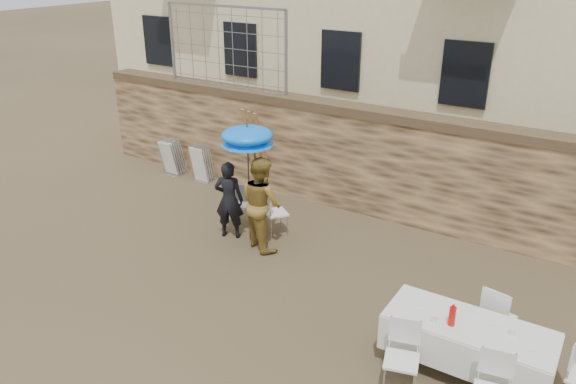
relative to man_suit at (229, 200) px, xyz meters
The scene contains 15 objects.
ground 2.87m from the man_suit, 66.01° to the right, with size 80.00×80.00×0.00m, color brown.
stone_wall 2.74m from the man_suit, 65.62° to the left, with size 13.00×0.50×2.20m, color olive.
chain_link_fence 3.89m from the man_suit, 127.16° to the left, with size 3.20×0.06×1.80m, color gray, non-canonical shape.
man_suit is the anchor object (origin of this frame).
woman_dress 0.76m from the man_suit, ahead, with size 0.86×0.67×1.76m, color gold.
umbrella 1.32m from the man_suit, 14.04° to the left, with size 0.98×0.98×2.14m.
couple_chair_left 0.62m from the man_suit, 90.00° to the left, with size 0.48×0.48×0.96m, color white, non-canonical shape.
couple_chair_right 0.94m from the man_suit, 38.16° to the left, with size 0.48×0.48×0.96m, color white, non-canonical shape.
banquet_table 5.15m from the man_suit, 16.19° to the right, with size 2.10×0.85×0.78m.
soda_bottle 5.01m from the man_suit, 18.47° to the right, with size 0.09×0.09×0.26m, color red.
table_chair_front_left 4.88m from the man_suit, 26.69° to the right, with size 0.48×0.48×0.96m, color white, non-canonical shape.
table_chair_back 5.20m from the man_suit, ahead, with size 0.48×0.48×0.96m, color white, non-canonical shape.
chair_stack_left 3.78m from the man_suit, 147.72° to the left, with size 0.46×0.47×0.92m, color white, non-canonical shape.
chair_stack_right 3.06m from the man_suit, 138.62° to the left, with size 0.46×0.40×0.92m, color white, non-canonical shape.
wood_planks 2.20m from the man_suit, 108.15° to the left, with size 0.70×0.20×2.00m, color #A37749, non-canonical shape.
Camera 1 is at (4.97, -5.11, 5.15)m, focal length 35.00 mm.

